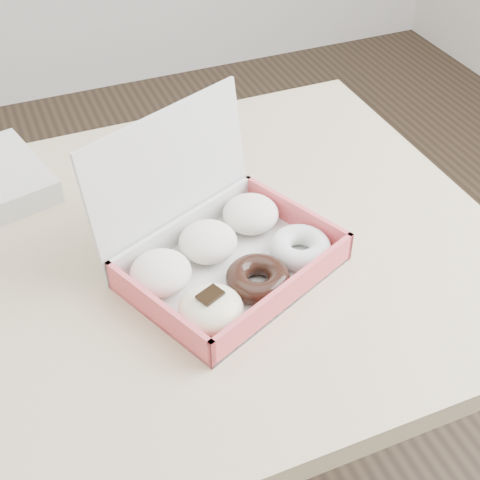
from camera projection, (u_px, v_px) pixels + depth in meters
name	position (u px, v px, depth m)	size (l,w,h in m)	color
table	(123.00, 303.00, 1.05)	(1.20, 0.80, 0.75)	tan
donut_box	(222.00, 251.00, 0.98)	(0.37, 0.35, 0.22)	silver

